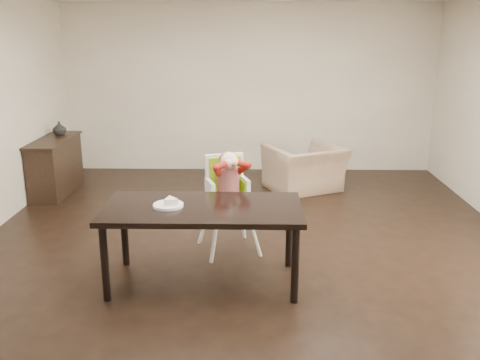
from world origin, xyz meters
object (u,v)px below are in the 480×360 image
object	(u,v)px
dining_table	(203,215)
armchair	(305,161)
high_chair	(228,181)
sideboard	(56,166)

from	to	relation	value
dining_table	armchair	world-z (taller)	armchair
high_chair	armchair	size ratio (longest dim) A/B	1.06
dining_table	armchair	size ratio (longest dim) A/B	1.76
dining_table	sideboard	distance (m)	3.68
dining_table	high_chair	bearing A→B (deg)	76.05
dining_table	sideboard	world-z (taller)	sideboard
dining_table	high_chair	xyz separation A→B (m)	(0.20, 0.79, 0.09)
high_chair	armchair	distance (m)	2.45
dining_table	sideboard	bearing A→B (deg)	130.23
dining_table	armchair	distance (m)	3.24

